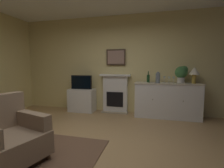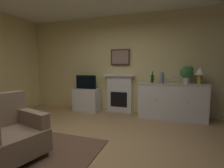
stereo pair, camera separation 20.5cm
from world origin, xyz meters
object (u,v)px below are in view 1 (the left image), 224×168
(wine_glass_left, at_px, (164,78))
(armchair, at_px, (7,136))
(sideboard_cabinet, at_px, (167,100))
(vase_decorative, at_px, (158,77))
(tv_set, at_px, (81,82))
(fireplace_unit, at_px, (115,93))
(tv_cabinet, at_px, (82,100))
(table_lamp, at_px, (194,72))
(wine_glass_center, at_px, (169,78))
(potted_plant_small, at_px, (182,73))
(wine_glass_right, at_px, (174,78))
(wine_bottle, at_px, (148,78))
(framed_picture, at_px, (116,57))

(wine_glass_left, distance_m, armchair, 3.50)
(sideboard_cabinet, xyz_separation_m, wine_glass_left, (-0.08, -0.00, 0.57))
(vase_decorative, xyz_separation_m, tv_set, (-2.14, 0.04, -0.18))
(fireplace_unit, xyz_separation_m, tv_cabinet, (-0.98, -0.16, -0.21))
(table_lamp, height_order, wine_glass_center, table_lamp)
(vase_decorative, xyz_separation_m, potted_plant_small, (0.57, 0.10, 0.12))
(wine_glass_right, distance_m, potted_plant_small, 0.25)
(sideboard_cabinet, relative_size, potted_plant_small, 3.82)
(sideboard_cabinet, height_order, vase_decorative, vase_decorative)
(vase_decorative, bearing_deg, wine_bottle, 162.01)
(wine_bottle, height_order, tv_cabinet, wine_bottle)
(table_lamp, bearing_deg, tv_set, -179.84)
(sideboard_cabinet, bearing_deg, potted_plant_small, 7.78)
(wine_glass_center, distance_m, tv_cabinet, 2.51)
(wine_bottle, relative_size, wine_glass_left, 1.76)
(wine_glass_right, bearing_deg, sideboard_cabinet, 159.42)
(armchair, bearing_deg, framed_picture, 74.08)
(fireplace_unit, bearing_deg, vase_decorative, -11.05)
(armchair, bearing_deg, wine_glass_right, 47.91)
(armchair, bearing_deg, wine_bottle, 57.12)
(fireplace_unit, height_order, framed_picture, framed_picture)
(fireplace_unit, distance_m, wine_glass_center, 1.53)
(sideboard_cabinet, height_order, armchair, armchair)
(framed_picture, xyz_separation_m, wine_glass_right, (1.55, -0.27, -0.56))
(tv_set, height_order, armchair, tv_set)
(tv_cabinet, relative_size, armchair, 0.77)
(wine_bottle, xyz_separation_m, tv_set, (-1.90, -0.04, -0.15))
(fireplace_unit, xyz_separation_m, potted_plant_small, (1.74, -0.13, 0.61))
(fireplace_unit, relative_size, wine_bottle, 3.79)
(wine_glass_center, distance_m, vase_decorative, 0.27)
(sideboard_cabinet, height_order, tv_set, tv_set)
(wine_glass_center, xyz_separation_m, armchair, (-2.26, -2.63, -0.64))
(fireplace_unit, relative_size, armchair, 1.12)
(wine_glass_right, distance_m, tv_set, 2.53)
(framed_picture, height_order, wine_glass_left, framed_picture)
(potted_plant_small, bearing_deg, table_lamp, -9.17)
(wine_glass_center, bearing_deg, sideboard_cabinet, 122.46)
(fireplace_unit, relative_size, framed_picture, 2.00)
(framed_picture, xyz_separation_m, tv_cabinet, (-0.98, -0.21, -1.25))
(wine_glass_left, distance_m, potted_plant_small, 0.44)
(wine_glass_left, height_order, vase_decorative, vase_decorative)
(sideboard_cabinet, relative_size, armchair, 1.68)
(wine_glass_center, bearing_deg, wine_bottle, 171.71)
(wine_bottle, bearing_deg, vase_decorative, -17.99)
(wine_bottle, xyz_separation_m, wine_glass_left, (0.40, -0.03, 0.01))
(potted_plant_small, bearing_deg, vase_decorative, -170.56)
(framed_picture, bearing_deg, tv_set, -166.69)
(wine_glass_center, height_order, potted_plant_small, potted_plant_small)
(framed_picture, distance_m, wine_glass_right, 1.67)
(tv_set, distance_m, armchair, 2.72)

